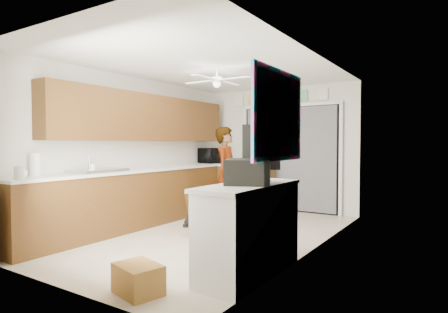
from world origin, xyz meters
The scene contains 41 objects.
floor centered at (0.00, 0.00, 0.00)m, with size 5.00×5.00×0.00m, color beige.
ceiling centered at (0.00, 0.00, 2.50)m, with size 5.00×5.00×0.00m, color white.
wall_back centered at (0.00, 2.50, 1.25)m, with size 3.20×3.20×0.00m, color silver.
wall_front centered at (0.00, -2.50, 1.25)m, with size 3.20×3.20×0.00m, color silver.
wall_left centered at (-1.60, 0.00, 1.25)m, with size 5.00×5.00×0.00m, color silver.
wall_right centered at (1.60, 0.00, 1.25)m, with size 5.00×5.00×0.00m, color silver.
left_base_cabinets centered at (-1.30, 0.00, 0.45)m, with size 0.60×4.80×0.90m, color brown.
left_countertop centered at (-1.29, 0.00, 0.92)m, with size 0.62×4.80×0.04m, color white.
upper_cabinets centered at (-1.44, 0.20, 1.80)m, with size 0.32×4.00×0.80m, color brown.
sink_basin centered at (-1.29, -1.00, 0.95)m, with size 0.50×0.76×0.06m, color silver.
faucet centered at (-1.48, -1.00, 1.05)m, with size 0.03×0.03×0.22m, color silver.
peninsula_base centered at (-0.50, 2.00, 0.45)m, with size 1.00×0.60×0.90m, color brown.
peninsula_top centered at (-0.50, 2.00, 0.92)m, with size 1.04×0.64×0.04m, color white.
back_opening_recess centered at (0.25, 2.47, 1.05)m, with size 2.00×0.06×2.10m, color black.
curtain_panel centered at (0.25, 2.43, 1.05)m, with size 1.90×0.03×2.05m, color slate.
door_trim_left centered at (-0.77, 2.44, 1.05)m, with size 0.06×0.04×2.10m, color white.
door_trim_right centered at (1.27, 2.44, 1.05)m, with size 0.06×0.04×2.10m, color white.
door_trim_head centered at (0.25, 2.44, 2.12)m, with size 2.10×0.04×0.06m, color white.
header_frame_0 centered at (-0.60, 2.47, 2.30)m, with size 0.22×0.02×0.22m, color gold.
header_frame_1 centered at (-0.25, 2.47, 2.30)m, with size 0.22×0.02×0.22m, color #4A75C6.
header_frame_2 centered at (0.10, 2.47, 2.30)m, with size 0.22×0.02×0.22m, color #DA5155.
header_frame_3 centered at (0.50, 2.47, 2.30)m, with size 0.22×0.02×0.22m, color #68B777.
header_frame_4 centered at (0.90, 2.47, 2.30)m, with size 0.22×0.02×0.22m, color silver.
route66_sign centered at (-0.95, 2.47, 2.30)m, with size 0.22×0.02×0.26m, color silver.
right_counter_base centered at (1.35, -1.20, 0.45)m, with size 0.50×1.40×0.90m, color white.
right_counter_top centered at (1.34, -1.20, 0.92)m, with size 0.54×1.44×0.04m, color white.
abstract_painting centered at (1.58, -1.00, 1.65)m, with size 0.03×1.15×0.95m, color #FF5DC5.
ceiling_fan centered at (0.00, 0.20, 2.32)m, with size 1.14×1.14×0.24m, color white.
microwave centered at (-1.32, 2.02, 1.10)m, with size 0.58×0.39×0.32m, color black.
cup centered at (-1.23, -2.15, 0.99)m, with size 0.13×0.13×0.10m, color white.
jar_a centered at (-1.10, -2.25, 1.02)m, with size 0.11×0.11×0.15m, color silver.
jar_b centered at (-1.22, -1.15, 1.00)m, with size 0.08×0.08×0.13m, color silver.
paper_towel_roll centered at (-1.45, -1.86, 1.09)m, with size 0.13×0.13×0.29m, color white.
suitcase centered at (1.32, -1.17, 1.07)m, with size 0.45×0.59×0.25m, color black.
suitcase_rim centered at (1.32, -1.17, 0.96)m, with size 0.44×0.58×0.02m, color yellow.
suitcase_lid centered at (1.32, -0.88, 1.32)m, with size 0.42×0.03×0.50m, color black.
cardboard_box centered at (0.76, -2.20, 0.13)m, with size 0.43×0.32×0.27m, color #A87C34.
navy_crate centered at (1.00, -1.28, 0.11)m, with size 0.37×0.31×0.22m, color black.
cabinet_door_panel centered at (-0.41, 0.18, 0.30)m, with size 0.40×0.03×0.59m, color brown.
man centered at (-0.25, 0.88, 0.82)m, with size 0.60×0.39×1.65m, color white.
dog centered at (-0.11, 0.01, 0.22)m, with size 0.24×0.57×0.45m, color black.
Camera 1 is at (3.21, -4.58, 1.36)m, focal length 30.00 mm.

